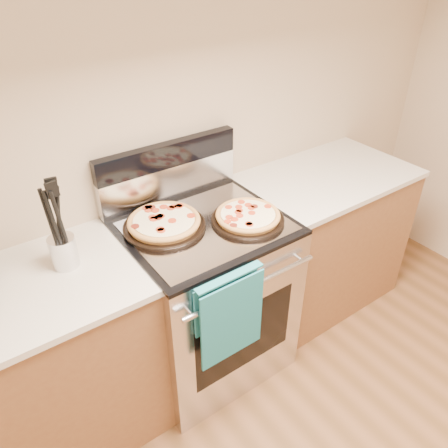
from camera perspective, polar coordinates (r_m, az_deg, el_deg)
wall_back at (r=2.15m, az=-8.28°, el=13.94°), size 4.00×0.00×4.00m
range_body at (r=2.35m, az=-2.39°, el=-9.57°), size 0.76×0.68×0.90m
oven_window at (r=2.16m, az=2.67°, el=-14.51°), size 0.56×0.01×0.40m
cooktop at (r=2.07m, az=-2.68°, el=-0.21°), size 0.76×0.68×0.02m
backsplash_lower at (r=2.25m, az=-7.10°, el=5.49°), size 0.76×0.06×0.18m
backsplash_upper at (r=2.18m, az=-7.37°, el=8.97°), size 0.76×0.06×0.12m
oven_handle at (r=1.89m, az=3.69°, el=-8.12°), size 0.70×0.03×0.03m
dish_towel at (r=1.91m, az=0.71°, el=-11.77°), size 0.32×0.05×0.42m
foil_sheet at (r=2.04m, az=-2.23°, el=-0.28°), size 0.70×0.55×0.01m
cabinet_left at (r=2.19m, az=-23.42°, el=-17.71°), size 1.00×0.62×0.88m
countertop_left at (r=1.89m, az=-26.48°, el=-8.78°), size 1.02×0.64×0.03m
cabinet_right at (r=2.84m, az=12.27°, el=-2.12°), size 1.00×0.62×0.88m
countertop_right at (r=2.61m, az=13.44°, el=6.06°), size 1.02×0.64×0.03m
pepperoni_pizza_back at (r=2.03m, az=-7.82°, el=0.11°), size 0.47×0.47×0.05m
pepperoni_pizza_front at (r=2.06m, az=3.13°, el=0.94°), size 0.37×0.37×0.05m
utensil_crock at (r=1.90m, az=-20.20°, el=-3.41°), size 0.12×0.12×0.14m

